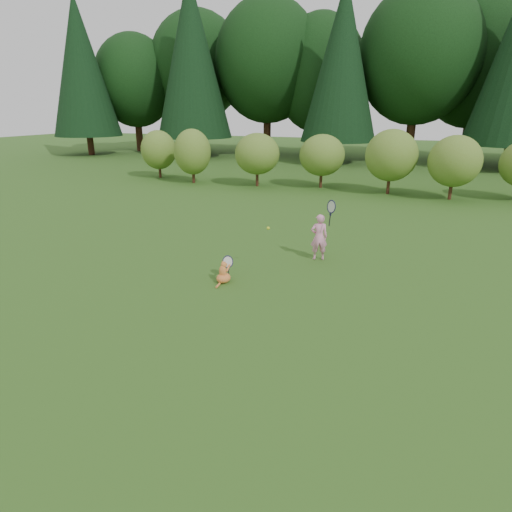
% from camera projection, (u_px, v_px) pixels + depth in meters
% --- Properties ---
extents(ground, '(100.00, 100.00, 0.00)m').
position_uv_depth(ground, '(232.00, 300.00, 8.51)').
color(ground, '#275718').
rests_on(ground, ground).
extents(shrub_row, '(28.00, 3.00, 2.80)m').
position_uv_depth(shrub_row, '(348.00, 160.00, 19.51)').
color(shrub_row, '#5D7223').
rests_on(shrub_row, ground).
extents(woodland_backdrop, '(48.00, 10.00, 15.00)m').
position_uv_depth(woodland_backdrop, '(383.00, 42.00, 26.33)').
color(woodland_backdrop, black).
rests_on(woodland_backdrop, ground).
extents(child, '(0.68, 0.46, 1.75)m').
position_uv_depth(child, '(319.00, 236.00, 10.62)').
color(child, pink).
rests_on(child, ground).
extents(cat, '(0.45, 0.73, 0.66)m').
position_uv_depth(cat, '(224.00, 271.00, 9.32)').
color(cat, '#C96226').
rests_on(cat, ground).
extents(tennis_ball, '(0.07, 0.07, 0.07)m').
position_uv_depth(tennis_ball, '(268.00, 228.00, 9.74)').
color(tennis_ball, '#C1C417').
rests_on(tennis_ball, ground).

